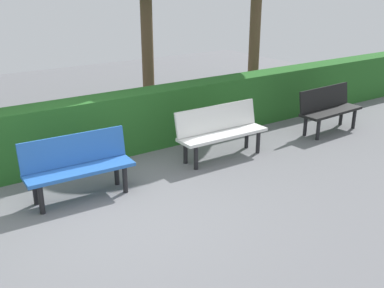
{
  "coord_description": "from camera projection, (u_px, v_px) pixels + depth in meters",
  "views": [
    {
      "loc": [
        1.95,
        4.76,
        2.83
      ],
      "look_at": [
        -1.55,
        -0.32,
        0.55
      ],
      "focal_mm": 42.06,
      "sensor_mm": 36.0,
      "label": 1
    }
  ],
  "objects": [
    {
      "name": "ground_plane",
      "position": [
        106.0,
        216.0,
        5.69
      ],
      "size": [
        20.19,
        20.19,
        0.0
      ],
      "primitive_type": "plane",
      "color": "slate"
    },
    {
      "name": "bench_black",
      "position": [
        329.0,
        107.0,
        8.69
      ],
      "size": [
        1.44,
        0.52,
        0.86
      ],
      "rotation": [
        0.0,
        0.0,
        0.05
      ],
      "color": "black",
      "rests_on": "ground_plane"
    },
    {
      "name": "bench_white",
      "position": [
        221.0,
        129.0,
        7.42
      ],
      "size": [
        1.59,
        0.49,
        0.86
      ],
      "rotation": [
        0.0,
        0.0,
        -0.02
      ],
      "color": "white",
      "rests_on": "ground_plane"
    },
    {
      "name": "bench_blue",
      "position": [
        78.0,
        164.0,
        6.05
      ],
      "size": [
        1.47,
        0.51,
        0.86
      ],
      "rotation": [
        0.0,
        0.0,
        -0.04
      ],
      "color": "blue",
      "rests_on": "ground_plane"
    },
    {
      "name": "hedge_row",
      "position": [
        120.0,
        124.0,
        7.59
      ],
      "size": [
        16.19,
        0.53,
        1.02
      ],
      "primitive_type": "cube",
      "color": "#266023",
      "rests_on": "ground_plane"
    }
  ]
}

